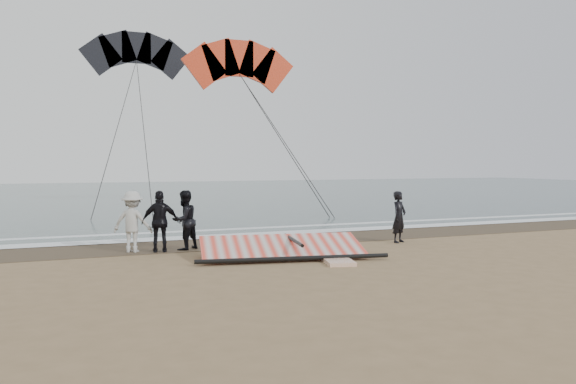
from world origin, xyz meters
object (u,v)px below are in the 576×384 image
Objects in this scene: board_cream at (256,243)px; man_main at (399,217)px; board_white at (332,257)px; sail_rig at (278,250)px.

man_main is at bearing 10.47° from board_cream.
board_white is 0.98× the size of board_cream.
man_main is 4.58m from sail_rig.
man_main reaches higher than board_white.
board_cream reaches higher than board_white.
board_cream is (-0.98, 3.14, 0.00)m from board_white.
board_white is (-3.20, -1.86, -0.74)m from man_main.
board_white is at bearing -45.23° from board_cream.
board_cream is (-4.19, 1.28, -0.74)m from man_main.
board_white is at bearing -31.65° from sail_rig.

